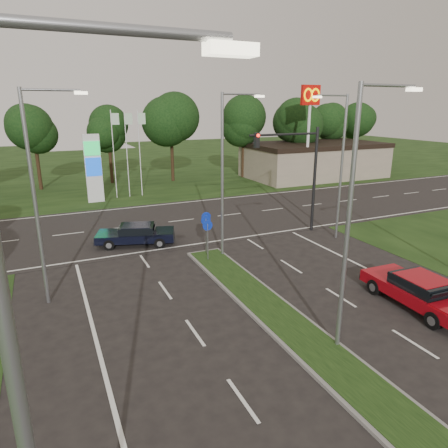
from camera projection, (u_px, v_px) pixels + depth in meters
name	position (u px, v px, depth m)	size (l,w,h in m)	color
verge_far	(105.00, 167.00, 56.74)	(160.00, 50.00, 0.02)	black
cross_road	(169.00, 222.00, 29.68)	(160.00, 12.00, 0.02)	black
median_kerb	(359.00, 386.00, 12.20)	(2.00, 26.00, 0.12)	slate
commercial_building	(314.00, 160.00, 48.32)	(16.00, 9.00, 4.00)	gray
streetlight_median_near	(354.00, 209.00, 12.92)	(2.53, 0.22, 9.00)	gray
streetlight_median_far	(226.00, 168.00, 21.65)	(2.53, 0.22, 9.00)	gray
streetlight_left_near	(49.00, 440.00, 3.99)	(2.53, 0.22, 9.00)	gray
streetlight_left_far	(39.00, 188.00, 16.22)	(2.53, 0.22, 9.00)	gray
streetlight_right_far	(340.00, 160.00, 24.75)	(2.53, 0.22, 9.00)	gray
traffic_signal	(299.00, 164.00, 25.97)	(5.10, 0.42, 7.00)	black
median_signs	(207.00, 227.00, 22.56)	(1.16, 1.76, 2.38)	gray
gas_pylon	(96.00, 166.00, 35.17)	(5.80, 1.26, 8.00)	silver
mcdonalds_sign	(310.00, 109.00, 41.52)	(2.20, 0.47, 10.40)	silver
treeline_far	(122.00, 121.00, 41.69)	(6.00, 6.00, 9.90)	black
red_sedan	(420.00, 291.00, 17.01)	(2.28, 5.09, 1.38)	#9F0812
navy_sedan	(136.00, 234.00, 24.69)	(5.04, 3.28, 1.28)	black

